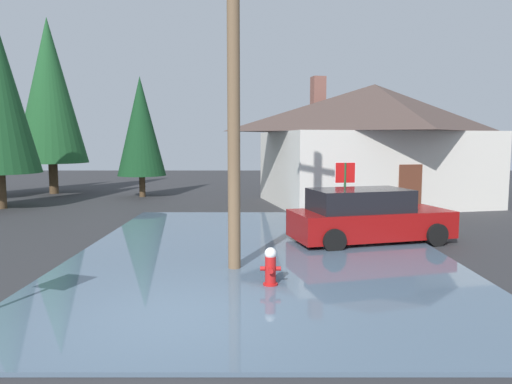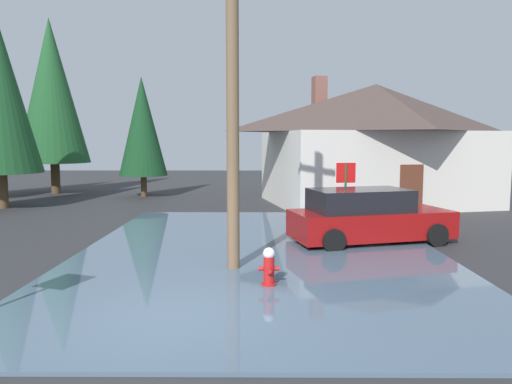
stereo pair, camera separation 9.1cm
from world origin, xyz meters
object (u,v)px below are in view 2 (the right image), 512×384
object	(u,v)px
parked_car	(368,217)
pine_tree_short_left	(142,127)
fire_hydrant	(269,268)
stop_sign_far	(346,180)
pine_tree_tall_left	(52,91)
utility_pole	(232,68)
house	(374,142)

from	to	relation	value
parked_car	pine_tree_short_left	world-z (taller)	pine_tree_short_left
fire_hydrant	parked_car	bearing A→B (deg)	55.61
stop_sign_far	pine_tree_tall_left	size ratio (longest dim) A/B	0.23
parked_car	pine_tree_short_left	bearing A→B (deg)	129.01
stop_sign_far	parked_car	distance (m)	3.28
pine_tree_tall_left	parked_car	bearing A→B (deg)	-41.63
pine_tree_short_left	utility_pole	bearing A→B (deg)	-69.02
stop_sign_far	fire_hydrant	bearing A→B (deg)	-110.96
pine_tree_tall_left	utility_pole	bearing A→B (deg)	-55.75
parked_car	pine_tree_short_left	distance (m)	14.94
fire_hydrant	house	distance (m)	14.18
pine_tree_tall_left	house	bearing A→B (deg)	-14.18
house	parked_car	xyz separation A→B (m)	(-2.24, -8.69, -2.12)
utility_pole	pine_tree_short_left	size ratio (longest dim) A/B	1.38
stop_sign_far	pine_tree_tall_left	bearing A→B (deg)	146.03
utility_pole	house	bearing A→B (deg)	63.01
house	fire_hydrant	bearing A→B (deg)	-111.74
house	pine_tree_tall_left	xyz separation A→B (m)	(-16.80, 4.24, 2.79)
house	parked_car	distance (m)	9.22
utility_pole	pine_tree_tall_left	distance (m)	19.30
parked_car	fire_hydrant	bearing A→B (deg)	-124.39
house	utility_pole	bearing A→B (deg)	-116.99
house	pine_tree_short_left	world-z (taller)	pine_tree_short_left
stop_sign_far	parked_car	world-z (taller)	stop_sign_far
fire_hydrant	house	xyz separation A→B (m)	(5.17, 12.97, 2.47)
stop_sign_far	house	xyz separation A→B (m)	(2.32, 5.51, 1.31)
fire_hydrant	parked_car	xyz separation A→B (m)	(2.93, 4.28, 0.34)
pine_tree_short_left	house	bearing A→B (deg)	-13.21
fire_hydrant	utility_pole	bearing A→B (deg)	121.12
pine_tree_short_left	pine_tree_tall_left	bearing A→B (deg)	163.76
fire_hydrant	pine_tree_short_left	xyz separation A→B (m)	(-6.29, 15.66, 3.28)
house	parked_car	world-z (taller)	house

